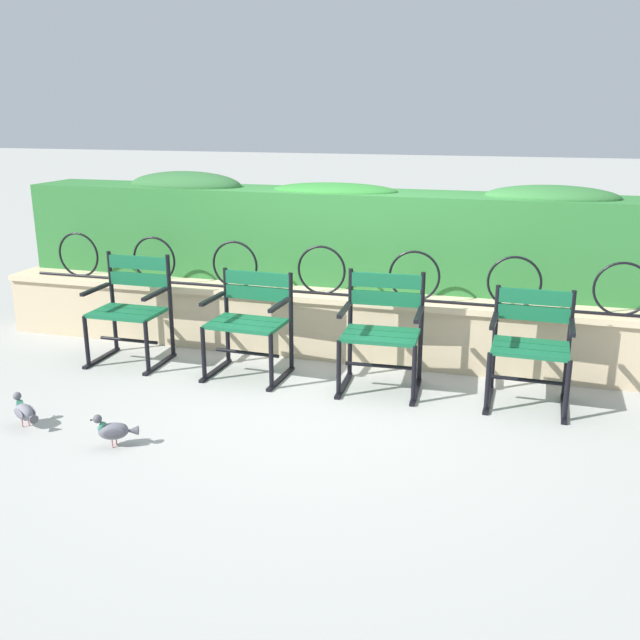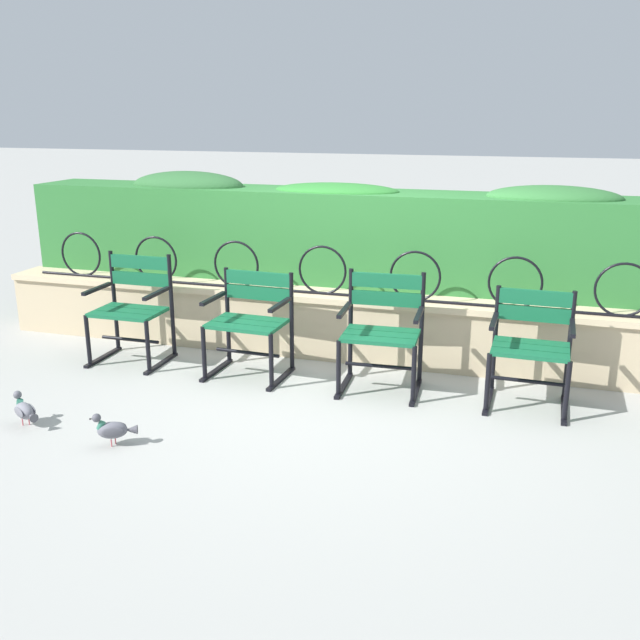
{
  "view_description": "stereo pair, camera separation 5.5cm",
  "coord_description": "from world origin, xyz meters",
  "views": [
    {
      "loc": [
        1.42,
        -4.78,
        2.05
      ],
      "look_at": [
        0.0,
        0.09,
        0.55
      ],
      "focal_mm": 39.77,
      "sensor_mm": 36.0,
      "label": 1
    },
    {
      "loc": [
        1.47,
        -4.77,
        2.05
      ],
      "look_at": [
        0.0,
        0.09,
        0.55
      ],
      "focal_mm": 39.77,
      "sensor_mm": 36.0,
      "label": 2
    }
  ],
  "objects": [
    {
      "name": "pigeon_near_chairs",
      "position": [
        -1.72,
        -1.13,
        0.11
      ],
      "size": [
        0.27,
        0.19,
        0.22
      ],
      "color": "slate",
      "rests_on": "ground"
    },
    {
      "name": "iron_arch_fence",
      "position": [
        -0.17,
        0.78,
        0.75
      ],
      "size": [
        5.95,
        0.02,
        0.42
      ],
      "color": "black",
      "rests_on": "stone_wall"
    },
    {
      "name": "park_chair_centre_left",
      "position": [
        -0.63,
        0.26,
        0.46
      ],
      "size": [
        0.63,
        0.55,
        0.82
      ],
      "color": "#145B38",
      "rests_on": "ground"
    },
    {
      "name": "hedge_row",
      "position": [
        -0.03,
        1.35,
        1.01
      ],
      "size": [
        6.34,
        0.64,
        0.95
      ],
      "color": "#2D7033",
      "rests_on": "stone_wall"
    },
    {
      "name": "stone_wall",
      "position": [
        0.0,
        0.86,
        0.28
      ],
      "size": [
        6.47,
        0.41,
        0.56
      ],
      "color": "tan",
      "rests_on": "ground"
    },
    {
      "name": "pigeon_far_side",
      "position": [
        -0.98,
        -1.21,
        0.11
      ],
      "size": [
        0.28,
        0.18,
        0.22
      ],
      "color": "#5B5B66",
      "rests_on": "ground"
    },
    {
      "name": "park_chair_leftmost",
      "position": [
        -1.71,
        0.28,
        0.47
      ],
      "size": [
        0.6,
        0.52,
        0.9
      ],
      "color": "#145B38",
      "rests_on": "ground"
    },
    {
      "name": "park_chair_centre_right",
      "position": [
        0.44,
        0.26,
        0.47
      ],
      "size": [
        0.62,
        0.55,
        0.89
      ],
      "color": "#145B38",
      "rests_on": "ground"
    },
    {
      "name": "park_chair_rightmost",
      "position": [
        1.52,
        0.26,
        0.45
      ],
      "size": [
        0.58,
        0.53,
        0.82
      ],
      "color": "#145B38",
      "rests_on": "ground"
    },
    {
      "name": "ground_plane",
      "position": [
        0.0,
        0.0,
        0.0
      ],
      "size": [
        60.0,
        60.0,
        0.0
      ],
      "primitive_type": "plane",
      "color": "#9E9E99"
    }
  ]
}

